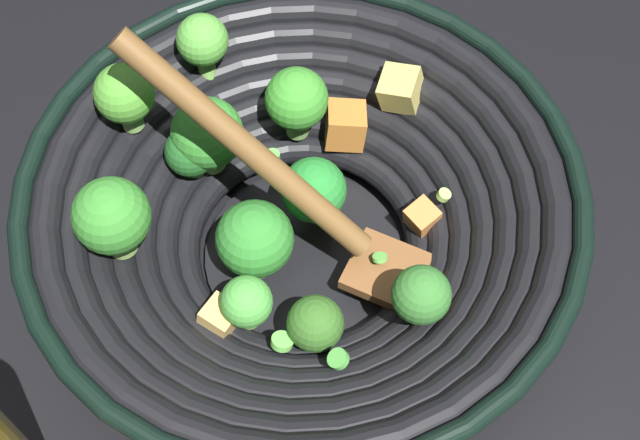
# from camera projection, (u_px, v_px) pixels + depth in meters

# --- Properties ---
(ground_plane) EXTENTS (4.00, 4.00, 0.00)m
(ground_plane) POSITION_uv_depth(u_px,v_px,m) (304.00, 259.00, 0.69)
(ground_plane) COLOR black
(wok) EXTENTS (0.43, 0.40, 0.20)m
(wok) POSITION_uv_depth(u_px,v_px,m) (299.00, 213.00, 0.64)
(wok) COLOR black
(wok) RESTS_ON ground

